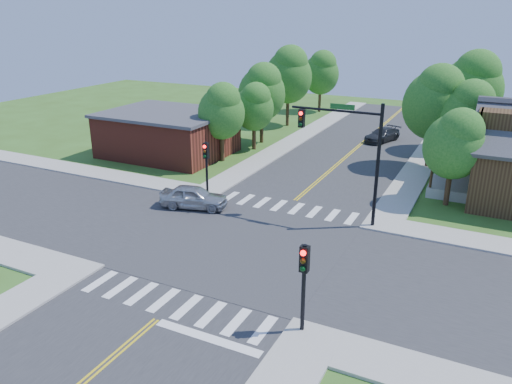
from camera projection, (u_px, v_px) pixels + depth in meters
The scene contains 25 objects.
ground at pixel (242, 247), 26.62m from camera, with size 100.00×100.00×0.00m, color #36591B.
road_ns at pixel (242, 246), 26.61m from camera, with size 10.00×90.00×0.04m, color #2D2D30.
road_ew at pixel (242, 246), 26.61m from camera, with size 90.00×10.00×0.04m, color #2D2D30.
intersection_patch at pixel (242, 247), 26.62m from camera, with size 10.20×10.20×0.06m, color #2D2D30.
sidewalk_nw at pixel (171, 144), 46.48m from camera, with size 40.00×40.00×0.14m.
crosswalk_north at pixel (288, 207), 31.82m from camera, with size 8.85×2.00×0.01m.
crosswalk_south at pixel (175, 304), 21.39m from camera, with size 8.85×2.00×0.01m.
centerline at pixel (242, 246), 26.60m from camera, with size 0.30×90.00×0.01m.
stop_bar at pixel (208, 339), 19.19m from camera, with size 4.60×0.45×0.09m, color white.
signal_mast_ne at pixel (349, 143), 28.02m from camera, with size 5.30×0.42×7.20m.
signal_pole_se at pixel (304, 273), 18.64m from camera, with size 0.34×0.42×3.80m.
signal_pole_nw at pixel (206, 159), 32.72m from camera, with size 0.34×0.42×3.80m.
building_nw at pixel (168, 133), 42.98m from camera, with size 10.40×8.40×3.73m.
tree_e_a at pixel (456, 142), 30.80m from camera, with size 3.75×3.56×6.37m.
tree_e_b at pixel (467, 113), 36.41m from camera, with size 4.28×4.07×7.28m.
tree_e_c at pixel (473, 86), 42.39m from camera, with size 5.21×4.95×8.86m.
tree_e_d at pixel (479, 84), 50.79m from camera, with size 4.25×4.04×7.23m.
tree_w_a at pixel (222, 110), 40.13m from camera, with size 3.85×3.66×6.55m.
tree_w_b at pixel (262, 90), 45.64m from camera, with size 4.41×4.19×7.49m.
tree_w_c at pixel (289, 73), 52.29m from camera, with size 5.01×4.76×8.52m.
tree_w_d at pixel (321, 71), 59.89m from camera, with size 4.36×4.15×7.42m.
tree_house at pixel (436, 101), 37.94m from camera, with size 4.82×4.58×8.19m.
tree_bldg at pixel (255, 106), 43.73m from camera, with size 3.55×3.38×6.04m.
car_silver at pixel (194, 197), 31.52m from camera, with size 4.57×2.76×1.46m, color #B2B5BA.
car_dgrey at pixel (382, 135), 47.44m from camera, with size 3.11×4.64×1.25m, color #2B2D30.
Camera 1 is at (11.29, -21.16, 11.93)m, focal length 35.00 mm.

